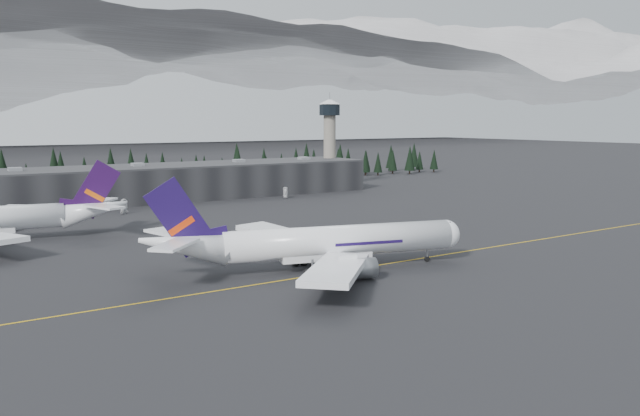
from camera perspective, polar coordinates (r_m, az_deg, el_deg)
ground at (r=127.85m, az=4.90°, el=-5.05°), size 1400.00×1400.00×0.00m
taxiline at (r=126.32m, az=5.46°, el=-5.21°), size 400.00×0.40×0.02m
terminal at (r=237.06m, az=-13.95°, el=2.32°), size 160.00×30.00×12.60m
control_tower at (r=272.37m, az=0.89°, el=6.87°), size 10.00×10.00×37.70m
treeline at (r=272.09m, az=-16.52°, el=3.18°), size 360.00×20.00×15.00m
jet_main at (r=120.41m, az=-0.70°, el=-3.23°), size 63.14×57.36×18.96m
gse_vehicle_a at (r=203.05m, az=-17.50°, el=-0.34°), size 3.92×5.25×1.33m
gse_vehicle_b at (r=233.37m, az=-3.14°, el=1.08°), size 4.50×3.58×1.44m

